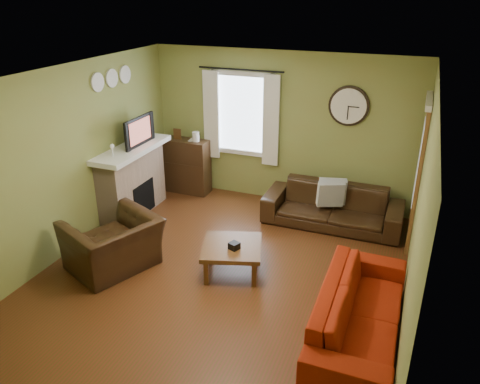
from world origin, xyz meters
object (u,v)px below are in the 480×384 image
(armchair, at_px, (113,244))
(coffee_table, at_px, (232,259))
(sofa_brown, at_px, (332,206))
(sofa_red, at_px, (360,312))
(bookshelf, at_px, (187,166))

(armchair, distance_m, coffee_table, 1.61)
(armchair, bearing_deg, sofa_brown, 156.28)
(sofa_brown, bearing_deg, sofa_red, -72.75)
(sofa_brown, bearing_deg, armchair, -136.95)
(bookshelf, xyz_separation_m, coffee_table, (1.80, -2.21, -0.30))
(armchair, bearing_deg, bookshelf, -151.04)
(armchair, bearing_deg, coffee_table, 130.61)
(bookshelf, xyz_separation_m, armchair, (0.27, -2.69, -0.14))
(sofa_red, distance_m, armchair, 3.29)
(sofa_red, xyz_separation_m, armchair, (-3.28, 0.18, 0.05))
(sofa_red, relative_size, coffee_table, 2.80)
(bookshelf, height_order, coffee_table, bookshelf)
(bookshelf, height_order, armchair, bookshelf)
(sofa_red, bearing_deg, sofa_brown, 17.25)
(sofa_red, relative_size, armchair, 1.92)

